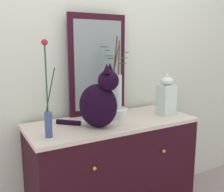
{
  "coord_description": "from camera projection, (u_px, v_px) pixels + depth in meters",
  "views": [
    {
      "loc": [
        -0.88,
        -1.57,
        1.38
      ],
      "look_at": [
        0.0,
        0.0,
        1.03
      ],
      "focal_mm": 42.23,
      "sensor_mm": 36.0,
      "label": 1
    }
  ],
  "objects": [
    {
      "name": "cat_sitting",
      "position": [
        100.0,
        101.0,
        1.69
      ],
      "size": [
        0.37,
        0.37,
        0.42
      ],
      "color": "black",
      "rests_on": "sideboard"
    },
    {
      "name": "vase_glass_clear",
      "position": [
        116.0,
        88.0,
        1.92
      ],
      "size": [
        0.21,
        0.18,
        0.53
      ],
      "color": "silver",
      "rests_on": "bowl_porcelain"
    },
    {
      "name": "sideboard",
      "position": [
        112.0,
        176.0,
        1.95
      ],
      "size": [
        1.19,
        0.52,
        0.85
      ],
      "color": "black",
      "rests_on": "ground_plane"
    },
    {
      "name": "jar_lidded_porcelain",
      "position": [
        166.0,
        97.0,
        2.0
      ],
      "size": [
        0.11,
        0.11,
        0.32
      ],
      "color": "silver",
      "rests_on": "sideboard"
    },
    {
      "name": "mirror_leaning",
      "position": [
        98.0,
        65.0,
        1.99
      ],
      "size": [
        0.46,
        0.03,
        0.75
      ],
      "color": "#310C1C",
      "rests_on": "sideboard"
    },
    {
      "name": "vase_slim_green",
      "position": [
        48.0,
        111.0,
        1.51
      ],
      "size": [
        0.07,
        0.04,
        0.56
      ],
      "color": "#3C4D8A",
      "rests_on": "sideboard"
    },
    {
      "name": "bowl_porcelain",
      "position": [
        116.0,
        113.0,
        1.95
      ],
      "size": [
        0.17,
        0.17,
        0.07
      ],
      "primitive_type": "cylinder",
      "color": "white",
      "rests_on": "sideboard"
    },
    {
      "name": "wall_back",
      "position": [
        92.0,
        55.0,
        2.06
      ],
      "size": [
        4.4,
        0.08,
        2.6
      ],
      "primitive_type": "cube",
      "color": "silver",
      "rests_on": "ground_plane"
    }
  ]
}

